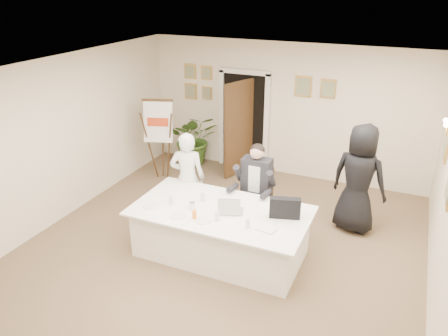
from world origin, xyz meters
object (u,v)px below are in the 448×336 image
at_px(potted_palm, 194,138).
at_px(laptop_bag, 285,208).
at_px(seated_man, 255,187).
at_px(oj_glass, 194,215).
at_px(laptop, 232,203).
at_px(flip_chart, 160,143).
at_px(standing_woman, 359,179).
at_px(steel_jug, 192,206).
at_px(conference_table, 221,232).
at_px(paper_stack, 266,229).
at_px(standing_man, 188,178).

relative_size(potted_palm, laptop_bag, 2.71).
relative_size(seated_man, oj_glass, 11.73).
xyz_separation_m(seated_man, potted_palm, (-2.24, 2.11, -0.17)).
xyz_separation_m(potted_palm, laptop_bag, (2.97, -2.91, 0.33)).
bearing_deg(laptop, flip_chart, 121.43).
height_order(seated_man, laptop, seated_man).
bearing_deg(laptop_bag, laptop, 173.85).
distance_m(seated_man, laptop_bag, 1.09).
relative_size(seated_man, laptop, 4.33).
bearing_deg(laptop_bag, seated_man, 116.08).
distance_m(standing_woman, steel_jug, 2.78).
relative_size(conference_table, paper_stack, 9.87).
height_order(flip_chart, laptop, flip_chart).
xyz_separation_m(conference_table, flip_chart, (-2.30, 2.06, 0.39)).
relative_size(oj_glass, steel_jug, 1.18).
relative_size(conference_table, potted_palm, 2.20).
bearing_deg(paper_stack, standing_woman, 62.67).
distance_m(potted_palm, laptop_bag, 4.17).
xyz_separation_m(laptop, steel_jug, (-0.57, -0.17, -0.08)).
distance_m(seated_man, paper_stack, 1.35).
height_order(conference_table, standing_man, standing_man).
xyz_separation_m(standing_woman, potted_palm, (-3.80, 1.48, -0.33)).
height_order(paper_stack, oj_glass, oj_glass).
distance_m(seated_man, flip_chart, 2.73).
bearing_deg(conference_table, steel_jug, -159.72).
height_order(seated_man, standing_man, standing_man).
xyz_separation_m(oj_glass, steel_jug, (-0.16, 0.24, -0.01)).
bearing_deg(paper_stack, seated_man, 116.43).
bearing_deg(oj_glass, standing_man, 122.55).
xyz_separation_m(standing_woman, laptop, (-1.58, -1.57, -0.02)).
distance_m(flip_chart, laptop_bag, 3.75).
bearing_deg(oj_glass, standing_woman, 44.87).
relative_size(potted_palm, oj_glass, 9.19).
xyz_separation_m(conference_table, steel_jug, (-0.40, -0.15, 0.44)).
bearing_deg(laptop_bag, steel_jug, 176.60).
relative_size(seated_man, laptop_bag, 3.45).
distance_m(seated_man, oj_glass, 1.42).
xyz_separation_m(conference_table, standing_woman, (1.76, 1.60, 0.54)).
relative_size(conference_table, standing_man, 1.61).
height_order(standing_man, laptop, standing_man).
bearing_deg(flip_chart, potted_palm, 75.76).
relative_size(laptop_bag, oj_glass, 3.40).
xyz_separation_m(seated_man, laptop_bag, (0.73, -0.79, 0.17)).
distance_m(potted_palm, laptop, 3.78).
relative_size(flip_chart, laptop_bag, 3.85).
bearing_deg(seated_man, steel_jug, -104.14).
xyz_separation_m(standing_man, oj_glass, (0.71, -1.11, 0.03)).
bearing_deg(standing_woman, potted_palm, -7.40).
xyz_separation_m(standing_man, steel_jug, (0.54, -0.87, 0.02)).
relative_size(standing_man, potted_palm, 1.36).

